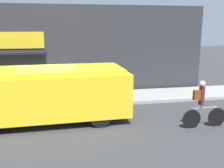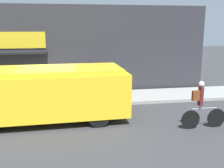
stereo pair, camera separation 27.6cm
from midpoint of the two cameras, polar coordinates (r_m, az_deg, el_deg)
The scene contains 6 objects.
ground_plane at distance 12.23m, azimuth -12.99°, elevation -5.33°, with size 70.00×70.00×0.00m, color #38383A.
sidewalk at distance 13.36m, azimuth -12.73°, elevation -3.48°, with size 28.00×2.40×0.15m.
storefront at distance 14.37m, azimuth -13.05°, elevation 7.07°, with size 17.46×0.87×4.79m.
school_bus at distance 10.46m, azimuth -12.31°, elevation -1.93°, with size 6.44×2.85×2.11m.
cyclist at distance 10.09m, azimuth 19.65°, elevation -4.65°, with size 1.73×0.20×1.77m.
trash_bin at distance 13.68m, azimuth -3.95°, elevation -0.87°, with size 0.45×0.45×0.76m.
Camera 2 is at (0.93, -11.67, 3.67)m, focal length 42.00 mm.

